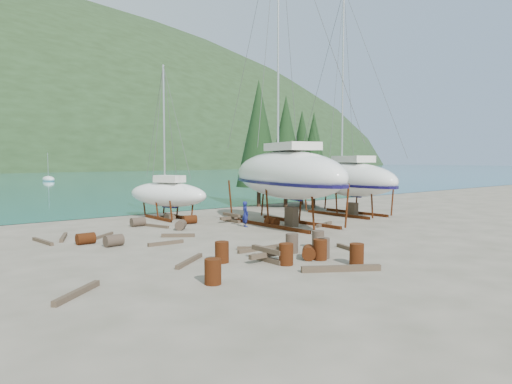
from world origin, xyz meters
TOP-DOWN VIEW (x-y plane):
  - ground at (0.00, 0.00)m, footprint 600.00×600.00m
  - far_house_right at (30.00, 190.00)m, footprint 6.60×5.60m
  - cypress_near_right at (12.50, 12.00)m, footprint 3.60×3.60m
  - cypress_mid_right at (14.00, 10.00)m, footprint 3.06×3.06m
  - cypress_back_left at (11.00, 14.00)m, footprint 4.14×4.14m
  - cypress_far_right at (15.50, 13.00)m, footprint 3.24×3.24m
  - moored_boat_mid at (10.00, 80.00)m, footprint 2.00×5.00m
  - large_sailboat_near at (4.73, 3.68)m, footprint 7.23×13.78m
  - large_sailboat_far at (12.33, 4.81)m, footprint 5.82×11.38m
  - small_sailboat_shore at (0.32, 11.39)m, footprint 4.40×7.23m
  - worker at (2.26, 4.70)m, footprint 0.52×0.67m
  - drum_0 at (-6.84, -5.27)m, footprint 0.58×0.58m
  - drum_2 at (-7.70, 5.01)m, footprint 0.89×0.60m
  - drum_3 at (-1.15, -4.94)m, footprint 0.58×0.58m
  - drum_4 at (0.23, 8.13)m, footprint 0.97×0.74m
  - drum_5 at (0.53, -3.24)m, footprint 0.58×0.58m
  - drum_6 at (3.71, 3.77)m, footprint 0.63×0.91m
  - drum_7 at (-0.73, -6.55)m, footprint 0.58×0.58m
  - drum_9 at (-2.97, 9.20)m, footprint 0.88×0.59m
  - drum_10 at (-2.92, -4.72)m, footprint 0.58×0.58m
  - drum_11 at (-1.52, 6.27)m, footprint 1.02×1.04m
  - drum_12 at (-1.44, -4.55)m, footprint 1.04×1.03m
  - drum_14 at (-4.70, -2.73)m, footprint 0.58×0.58m
  - drum_15 at (-6.81, 3.57)m, footprint 0.94×0.67m
  - drum_16 at (-1.06, -3.10)m, footprint 0.58×0.58m
  - drum_17 at (-0.78, -4.76)m, footprint 0.58×0.58m
  - timber_1 at (6.51, 1.84)m, footprint 1.98×0.78m
  - timber_2 at (-8.10, 7.33)m, footprint 1.05×2.30m
  - timber_3 at (-1.47, -1.81)m, footprint 2.31×1.88m
  - timber_4 at (-4.61, 2.33)m, footprint 1.90×0.27m
  - timber_5 at (-1.79, -1.75)m, footprint 2.66×0.19m
  - timber_6 at (0.40, 11.91)m, footprint 1.87×0.52m
  - timber_7 at (1.51, -4.17)m, footprint 0.57×1.46m
  - timber_8 at (-2.99, 3.97)m, footprint 1.60×1.23m
  - timber_10 at (-2.37, 8.63)m, footprint 1.06×3.04m
  - timber_12 at (-5.79, -1.94)m, footprint 2.10×1.61m
  - timber_14 at (-10.88, -3.69)m, footprint 1.94×1.68m
  - timber_15 at (-6.40, 6.40)m, footprint 2.00×1.79m
  - timber_16 at (-2.02, -6.84)m, footprint 2.74×1.85m
  - timber_17 at (-9.30, 6.76)m, footprint 0.45×2.40m
  - timber_pile_fore at (-3.15, -3.79)m, footprint 1.80×1.80m
  - timber_pile_aft at (2.90, 7.09)m, footprint 1.80×1.80m

SIDE VIEW (x-z plane):
  - ground at x=0.00m, z-range 0.00..0.00m
  - timber_15 at x=-6.40m, z-range 0.00..0.15m
  - timber_3 at x=-1.47m, z-range 0.00..0.15m
  - timber_5 at x=-1.79m, z-range 0.00..0.16m
  - timber_17 at x=-9.30m, z-range 0.00..0.16m
  - timber_10 at x=-2.37m, z-range 0.00..0.16m
  - timber_12 at x=-5.79m, z-range 0.00..0.17m
  - timber_4 at x=-4.61m, z-range 0.00..0.17m
  - timber_7 at x=1.51m, z-range 0.00..0.17m
  - timber_14 at x=-10.88m, z-range 0.00..0.18m
  - timber_2 at x=-8.10m, z-range 0.00..0.19m
  - timber_8 at x=-2.99m, z-range 0.00..0.19m
  - timber_6 at x=0.40m, z-range 0.00..0.19m
  - timber_1 at x=6.51m, z-range 0.00..0.19m
  - timber_16 at x=-2.02m, z-range 0.00..0.23m
  - drum_2 at x=-7.70m, z-range 0.00..0.58m
  - drum_4 at x=0.23m, z-range 0.00..0.58m
  - drum_6 at x=3.71m, z-range 0.00..0.58m
  - drum_9 at x=-2.97m, z-range 0.00..0.58m
  - drum_11 at x=-1.52m, z-range 0.00..0.58m
  - drum_12 at x=-1.44m, z-range 0.00..0.58m
  - drum_15 at x=-6.81m, z-range 0.00..0.58m
  - timber_pile_fore at x=-3.15m, z-range 0.00..0.60m
  - timber_pile_aft at x=2.90m, z-range 0.00..0.60m
  - moored_boat_mid at x=10.00m, z-range -2.64..3.41m
  - drum_0 at x=-6.84m, z-range 0.00..0.88m
  - drum_3 at x=-1.15m, z-range 0.00..0.88m
  - drum_5 at x=0.53m, z-range 0.00..0.88m
  - drum_7 at x=-0.73m, z-range 0.00..0.88m
  - drum_10 at x=-2.92m, z-range 0.00..0.88m
  - drum_14 at x=-4.70m, z-range 0.00..0.88m
  - drum_16 at x=-1.06m, z-range 0.00..0.88m
  - drum_17 at x=-0.78m, z-range 0.00..0.88m
  - worker at x=2.26m, z-range 0.00..1.64m
  - small_sailboat_shore at x=0.32m, z-range -3.70..7.35m
  - large_sailboat_far at x=12.33m, z-range -5.82..11.47m
  - far_house_right at x=30.00m, z-range 0.12..5.72m
  - large_sailboat_near at x=4.73m, z-range -7.07..13.77m
  - cypress_mid_right at x=14.00m, z-range 0.67..9.17m
  - cypress_far_right at x=15.50m, z-range 0.71..9.71m
  - cypress_near_right at x=12.50m, z-range 0.79..10.79m
  - cypress_back_left at x=11.00m, z-range 0.91..12.41m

